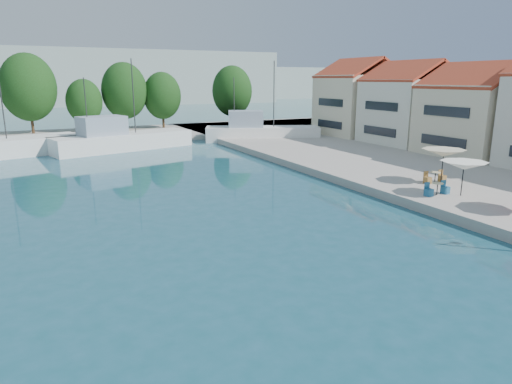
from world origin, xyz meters
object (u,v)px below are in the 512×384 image
trawler_04 (260,133)px  umbrella_cream (444,153)px  umbrella_white (464,165)px  trawler_03 (120,140)px

trawler_04 → umbrella_cream: bearing=-67.9°
trawler_04 → umbrella_cream: 29.31m
trawler_04 → umbrella_white: size_ratio=5.11×
trawler_03 → umbrella_white: 35.81m
umbrella_white → umbrella_cream: bearing=61.2°
trawler_03 → trawler_04: (17.16, 0.01, 0.00)m
trawler_03 → umbrella_cream: trawler_03 is taller
umbrella_cream → umbrella_white: bearing=-118.8°
trawler_04 → umbrella_white: trawler_04 is taller
trawler_04 → umbrella_white: (-2.04, -32.44, 1.44)m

